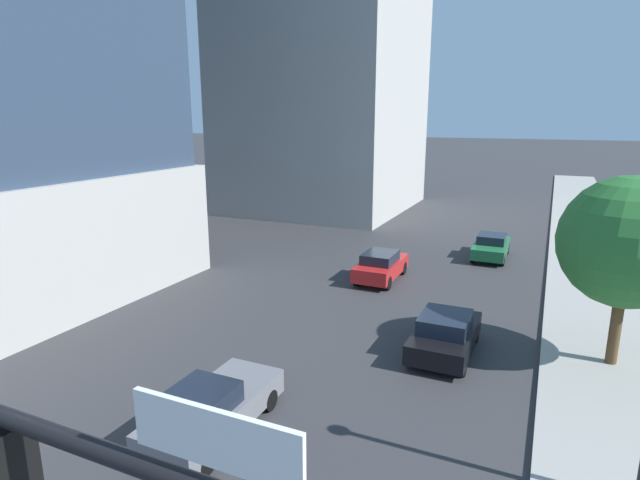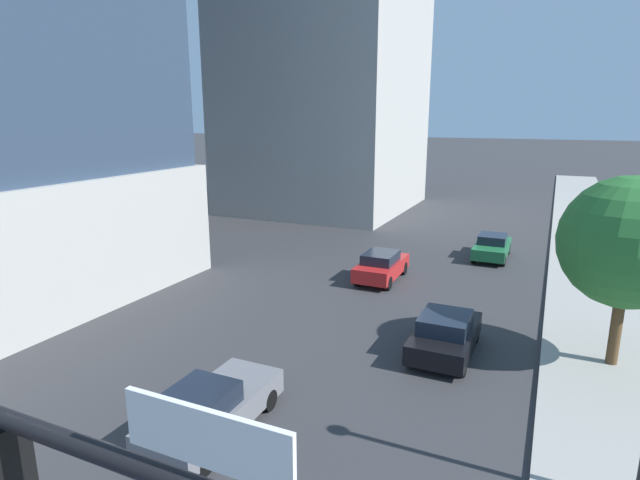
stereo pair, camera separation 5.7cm
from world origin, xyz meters
name	(u,v)px [view 2 (the right image)]	position (x,y,z in m)	size (l,w,h in m)	color
sidewalk	(621,375)	(7.77, 20.00, 0.07)	(4.77, 120.00, 0.15)	#9E9B93
construction_building	(326,65)	(-13.65, 44.92, 12.40)	(15.40, 16.79, 30.68)	#B2AFA8
street_tree	(628,243)	(7.54, 20.63, 4.28)	(4.22, 4.22, 6.25)	brown
car_black	(445,334)	(2.29, 19.32, 0.74)	(1.93, 4.10, 1.50)	black
car_red	(381,266)	(-2.32, 26.33, 0.75)	(1.79, 4.02, 1.49)	red
car_gray	(211,409)	(-2.32, 12.06, 0.72)	(1.79, 4.36, 1.51)	slate
car_green	(492,247)	(2.29, 32.95, 0.70)	(1.80, 4.15, 1.41)	#1E6638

